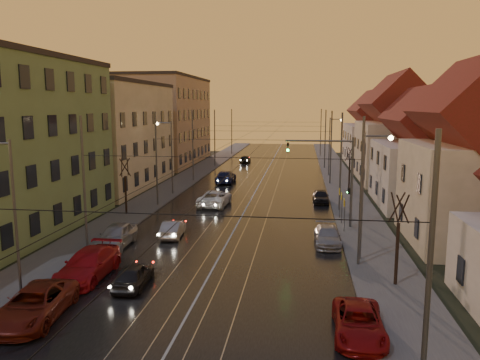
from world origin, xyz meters
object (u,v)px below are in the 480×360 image
at_px(street_lamp_1, 368,184).
at_px(driving_car_0, 133,275).
at_px(parked_right_0, 359,323).
at_px(parked_left_1, 34,305).
at_px(street_lamp_3, 332,141).
at_px(parked_right_2, 321,196).
at_px(driving_car_3, 226,177).
at_px(driving_car_2, 215,198).
at_px(street_lamp_0, 8,203).
at_px(street_lamp_2, 169,150).
at_px(driving_car_4, 245,159).
at_px(traffic_light_mast, 339,171).
at_px(parked_right_1, 327,236).
at_px(parked_left_3, 116,235).
at_px(driving_car_1, 173,229).
at_px(parked_left_2, 89,264).

height_order(street_lamp_1, driving_car_0, street_lamp_1).
relative_size(street_lamp_1, parked_right_0, 1.79).
bearing_deg(parked_left_1, street_lamp_3, 65.64).
relative_size(parked_left_1, parked_right_2, 1.37).
bearing_deg(driving_car_3, driving_car_0, 90.22).
height_order(driving_car_0, driving_car_2, driving_car_2).
xyz_separation_m(driving_car_0, driving_car_3, (-0.62, 34.34, 0.12)).
relative_size(street_lamp_0, parked_left_1, 1.53).
distance_m(street_lamp_2, driving_car_4, 30.17).
height_order(street_lamp_1, traffic_light_mast, street_lamp_1).
bearing_deg(parked_right_2, parked_right_0, -89.64).
height_order(street_lamp_0, parked_left_1, street_lamp_0).
height_order(driving_car_0, parked_right_1, driving_car_0).
bearing_deg(parked_right_2, parked_left_1, -117.03).
distance_m(parked_left_1, parked_right_1, 19.26).
relative_size(street_lamp_1, parked_right_1, 1.87).
xyz_separation_m(street_lamp_1, traffic_light_mast, (-1.11, 8.00, -0.29)).
relative_size(street_lamp_2, driving_car_0, 2.11).
distance_m(parked_left_1, parked_left_3, 11.19).
distance_m(driving_car_1, parked_right_1, 11.21).
relative_size(driving_car_0, parked_left_2, 0.70).
bearing_deg(street_lamp_2, driving_car_4, 80.97).
xyz_separation_m(street_lamp_1, parked_right_1, (-2.12, 3.32, -4.26)).
height_order(street_lamp_1, driving_car_2, street_lamp_1).
distance_m(street_lamp_0, traffic_light_mast, 23.42).
bearing_deg(parked_right_0, traffic_light_mast, 90.11).
bearing_deg(parked_left_3, street_lamp_1, -4.71).
bearing_deg(driving_car_2, street_lamp_2, -37.57).
xyz_separation_m(driving_car_3, parked_right_2, (11.38, -10.82, -0.12)).
bearing_deg(street_lamp_3, driving_car_3, -150.93).
xyz_separation_m(traffic_light_mast, driving_car_2, (-11.16, 6.93, -3.84)).
bearing_deg(driving_car_0, driving_car_3, -91.66).
xyz_separation_m(driving_car_2, parked_right_1, (10.15, -11.60, -0.14)).
height_order(driving_car_1, driving_car_4, driving_car_4).
height_order(parked_left_1, parked_left_3, parked_left_3).
bearing_deg(street_lamp_0, driving_car_4, 85.34).
bearing_deg(street_lamp_2, traffic_light_mast, -35.07).
height_order(driving_car_3, parked_left_1, driving_car_3).
distance_m(parked_left_2, parked_right_2, 26.46).
bearing_deg(parked_right_1, driving_car_0, -140.37).
relative_size(traffic_light_mast, parked_right_0, 1.61).
xyz_separation_m(traffic_light_mast, parked_right_1, (-1.01, -4.67, -3.98)).
distance_m(driving_car_4, parked_right_2, 33.79).
bearing_deg(street_lamp_1, driving_car_3, 115.21).
relative_size(street_lamp_2, driving_car_2, 1.46).
xyz_separation_m(traffic_light_mast, driving_car_1, (-12.21, -4.18, -3.97)).
height_order(driving_car_1, parked_left_1, parked_left_1).
height_order(street_lamp_0, traffic_light_mast, street_lamp_0).
bearing_deg(parked_left_1, parked_right_0, -4.06).
distance_m(driving_car_2, driving_car_3, 13.66).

